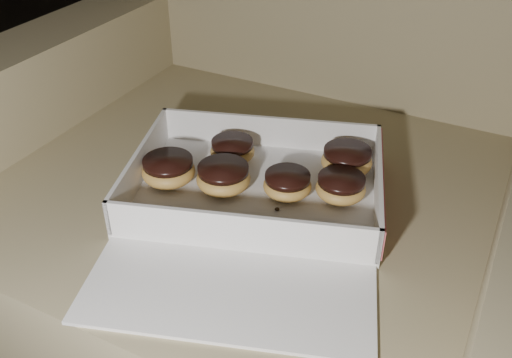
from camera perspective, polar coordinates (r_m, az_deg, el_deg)
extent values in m
cube|color=#9A8962|center=(1.05, 0.43, -9.18)|extent=(0.78, 0.78, 0.46)
cube|color=#9A8962|center=(1.21, -17.69, 0.14)|extent=(0.13, 0.78, 0.61)
cube|color=white|center=(0.85, 0.00, -1.34)|extent=(0.42, 0.36, 0.01)
cube|color=white|center=(0.94, 1.30, 4.78)|extent=(0.34, 0.11, 0.05)
cube|color=white|center=(0.73, -1.68, -5.30)|extent=(0.34, 0.11, 0.05)
cube|color=white|center=(0.87, -11.47, 1.42)|extent=(0.09, 0.26, 0.05)
cube|color=white|center=(0.82, 12.12, -0.72)|extent=(0.09, 0.26, 0.05)
cube|color=#C54F59|center=(0.82, 12.43, -0.75)|extent=(0.08, 0.25, 0.05)
cube|color=white|center=(0.69, -2.84, -11.35)|extent=(0.38, 0.25, 0.01)
ellipsoid|color=#C09043|center=(0.83, 3.15, -0.66)|extent=(0.07, 0.07, 0.03)
cylinder|color=black|center=(0.82, 3.18, 0.19)|extent=(0.07, 0.07, 0.01)
ellipsoid|color=#C09043|center=(0.84, -3.27, 0.03)|extent=(0.08, 0.08, 0.04)
cylinder|color=black|center=(0.83, -3.31, 0.99)|extent=(0.07, 0.07, 0.01)
ellipsoid|color=#C09043|center=(0.89, 9.05, 1.75)|extent=(0.08, 0.08, 0.04)
cylinder|color=black|center=(0.88, 9.14, 2.65)|extent=(0.07, 0.07, 0.01)
ellipsoid|color=#C09043|center=(0.83, 8.47, -0.95)|extent=(0.07, 0.07, 0.03)
cylinder|color=black|center=(0.82, 8.55, -0.08)|extent=(0.07, 0.07, 0.01)
ellipsoid|color=#C09043|center=(0.86, -8.73, 0.75)|extent=(0.08, 0.08, 0.04)
cylinder|color=black|center=(0.85, -8.82, 1.69)|extent=(0.07, 0.07, 0.01)
ellipsoid|color=#C09043|center=(0.90, -2.37, 2.77)|extent=(0.07, 0.07, 0.03)
cylinder|color=black|center=(0.90, -2.40, 3.58)|extent=(0.07, 0.07, 0.01)
ellipsoid|color=black|center=(0.77, -7.03, -5.46)|extent=(0.01, 0.01, 0.00)
ellipsoid|color=black|center=(0.84, -3.44, -1.22)|extent=(0.01, 0.01, 0.00)
ellipsoid|color=black|center=(0.79, -10.51, -4.29)|extent=(0.01, 0.01, 0.00)
ellipsoid|color=black|center=(0.77, 4.03, -5.14)|extent=(0.01, 0.01, 0.00)
ellipsoid|color=black|center=(0.80, 2.13, -3.03)|extent=(0.01, 0.01, 0.00)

